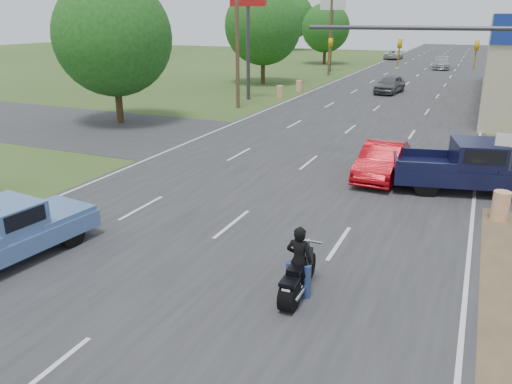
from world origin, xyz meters
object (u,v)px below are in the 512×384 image
at_px(distant_car_grey, 390,85).
at_px(distant_car_white, 394,55).
at_px(navy_pickup, 477,167).
at_px(rider, 299,264).
at_px(distant_car_silver, 441,63).
at_px(red_convertible, 382,161).
at_px(motorcycle, 298,278).
at_px(blue_pickup, 9,231).

height_order(distant_car_grey, distant_car_white, distant_car_grey).
xyz_separation_m(navy_pickup, distant_car_grey, (-7.64, 25.38, -0.22)).
bearing_deg(navy_pickup, distant_car_white, 179.09).
height_order(rider, distant_car_white, rider).
bearing_deg(rider, distant_car_silver, -89.58).
bearing_deg(red_convertible, distant_car_white, 100.65).
height_order(rider, distant_car_grey, rider).
bearing_deg(red_convertible, distant_car_silver, 93.64).
bearing_deg(distant_car_silver, distant_car_white, 118.11).
relative_size(navy_pickup, distant_car_white, 1.24).
bearing_deg(motorcycle, blue_pickup, -171.90).
bearing_deg(distant_car_silver, distant_car_grey, -98.74).
bearing_deg(red_convertible, distant_car_grey, 100.74).
xyz_separation_m(motorcycle, navy_pickup, (3.68, 10.19, 0.48)).
relative_size(navy_pickup, distant_car_silver, 1.16).
bearing_deg(rider, blue_pickup, 8.56).
distance_m(red_convertible, distant_car_white, 64.31).
distance_m(navy_pickup, distant_car_grey, 26.51).
bearing_deg(blue_pickup, distant_car_grey, 90.14).
height_order(rider, distant_car_silver, rider).
relative_size(red_convertible, distant_car_grey, 0.98).
bearing_deg(navy_pickup, rider, -32.96).
bearing_deg(motorcycle, red_convertible, 88.64).
height_order(distant_car_silver, distant_car_white, distant_car_silver).
height_order(motorcycle, distant_car_grey, distant_car_grey).
bearing_deg(motorcycle, distant_car_grey, 95.21).
bearing_deg(distant_car_grey, distant_car_white, 106.07).
height_order(red_convertible, blue_pickup, blue_pickup).
bearing_deg(motorcycle, distant_car_silver, 90.42).
height_order(blue_pickup, distant_car_grey, blue_pickup).
bearing_deg(blue_pickup, red_convertible, 61.94).
relative_size(blue_pickup, distant_car_silver, 0.96).
height_order(red_convertible, navy_pickup, navy_pickup).
xyz_separation_m(motorcycle, distant_car_silver, (-1.65, 60.39, 0.27)).
height_order(rider, blue_pickup, rider).
distance_m(red_convertible, motorcycle, 10.43).
xyz_separation_m(red_convertible, blue_pickup, (-8.05, -11.73, 0.11)).
bearing_deg(distant_car_white, rider, 100.26).
relative_size(blue_pickup, distant_car_grey, 1.15).
xyz_separation_m(motorcycle, distant_car_white, (-9.96, 73.95, 0.18)).
relative_size(motorcycle, distant_car_white, 0.46).
bearing_deg(distant_car_white, distant_car_grey, 101.47).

